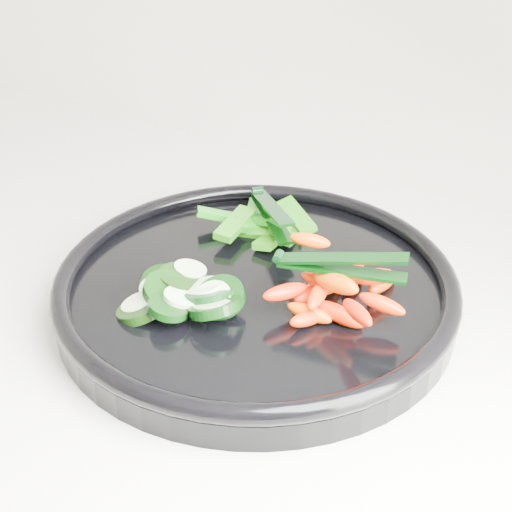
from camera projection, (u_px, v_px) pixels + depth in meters
The scene contains 6 objects.
veggie_tray at pixel (256, 288), 0.67m from camera, with size 0.39×0.39×0.04m.
cucumber_pile at pixel (180, 292), 0.64m from camera, with size 0.13×0.11×0.04m.
carrot_pile at pixel (337, 288), 0.62m from camera, with size 0.13×0.13×0.05m.
pepper_pile at pixel (262, 224), 0.75m from camera, with size 0.12×0.11×0.04m.
tong_carrot at pixel (338, 264), 0.60m from camera, with size 0.11×0.05×0.02m.
tong_pepper at pixel (271, 211), 0.73m from camera, with size 0.09×0.09×0.02m.
Camera 1 is at (0.01, 1.22, 1.32)m, focal length 50.00 mm.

